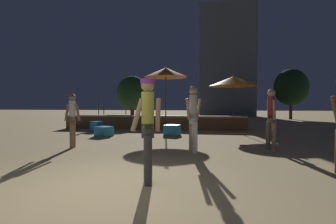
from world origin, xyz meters
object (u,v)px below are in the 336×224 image
patio_umbrella_1 (233,81)px  person_3 (193,116)px  person_4 (271,116)px  bistro_chair_1 (99,105)px  background_tree_0 (132,93)px  background_tree_1 (291,87)px  cube_seat_1 (172,130)px  patio_umbrella_0 (166,73)px  cube_seat_0 (104,131)px  bistro_chair_0 (130,105)px  cube_seat_2 (97,126)px  frisbee_disc (244,146)px  person_2 (72,119)px  person_1 (148,124)px

patio_umbrella_1 → person_3: 6.69m
person_4 → bistro_chair_1: size_ratio=2.00×
background_tree_0 → background_tree_1: bearing=24.8°
bistro_chair_1 → cube_seat_1: bearing=-151.6°
patio_umbrella_0 → cube_seat_0: bearing=-128.1°
person_4 → background_tree_1: background_tree_1 is taller
bistro_chair_1 → background_tree_0: size_ratio=0.25×
background_tree_0 → bistro_chair_0: bearing=-74.3°
cube_seat_2 → frisbee_disc: size_ratio=2.13×
person_4 → bistro_chair_0: (-6.70, 7.00, 0.31)m
patio_umbrella_1 → person_3: (-1.51, -6.35, -1.49)m
patio_umbrella_1 → cube_seat_0: size_ratio=3.72×
cube_seat_0 → cube_seat_1: cube_seat_1 is taller
cube_seat_1 → frisbee_disc: bearing=-44.4°
bistro_chair_1 → background_tree_0: bearing=-32.9°
cube_seat_1 → cube_seat_2: (-3.99, 0.92, 0.03)m
patio_umbrella_1 → background_tree_0: (-7.22, 6.02, -0.28)m
patio_umbrella_0 → bistro_chair_0: bearing=143.2°
person_4 → bistro_chair_0: person_4 is taller
cube_seat_1 → patio_umbrella_0: bearing=108.5°
patio_umbrella_1 → bistro_chair_1: size_ratio=3.15×
patio_umbrella_1 → person_3: bearing=-103.4°
bistro_chair_0 → cube_seat_1: bearing=12.1°
person_3 → background_tree_1: size_ratio=0.40×
cube_seat_0 → person_3: size_ratio=0.42×
background_tree_1 → person_3: bearing=-112.1°
cube_seat_2 → person_4: bearing=-28.7°
patio_umbrella_1 → person_2: patio_umbrella_1 is taller
person_2 → background_tree_1: (11.26, 18.27, 2.04)m
cube_seat_1 → frisbee_disc: 3.86m
person_3 → bistro_chair_1: size_ratio=2.04×
cube_seat_0 → cube_seat_2: (-1.18, 1.77, 0.05)m
cube_seat_1 → person_3: 4.38m
background_tree_1 → frisbee_disc: bearing=-109.4°
person_1 → bistro_chair_1: size_ratio=1.96×
person_3 → background_tree_0: background_tree_0 is taller
bistro_chair_0 → background_tree_1: bearing=103.5°
cube_seat_0 → person_4: size_ratio=0.42×
patio_umbrella_0 → person_2: 6.45m
bistro_chair_1 → background_tree_1: 17.77m
person_1 → person_3: size_ratio=0.96×
background_tree_0 → background_tree_1: (13.22, 6.12, 0.71)m
cube_seat_2 → person_3: 7.31m
patio_umbrella_1 → bistro_chair_0: size_ratio=3.15×
person_2 → bistro_chair_1: size_ratio=1.85×
patio_umbrella_1 → cube_seat_0: 6.77m
cube_seat_0 → background_tree_0: 9.47m
cube_seat_1 → bistro_chair_1: size_ratio=0.79×
patio_umbrella_0 → bistro_chair_1: 4.56m
patio_umbrella_0 → person_3: 6.62m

